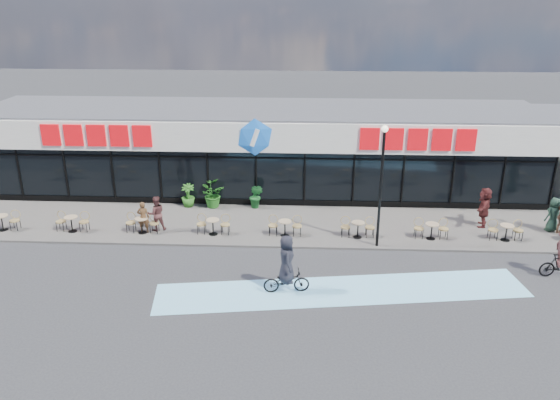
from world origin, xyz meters
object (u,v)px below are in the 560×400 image
at_px(lamp_post, 381,177).
at_px(patron_right, 156,213).
at_px(pedestrian_a, 484,207).
at_px(pedestrian_c, 553,215).
at_px(potted_plant_left, 188,195).
at_px(potted_plant_mid, 211,195).
at_px(bistro_set_0, 3,220).
at_px(potted_plant_right, 256,196).
at_px(patron_left, 143,217).
at_px(cyclist_a, 286,270).

height_order(lamp_post, patron_right, lamp_post).
relative_size(patron_right, pedestrian_a, 0.87).
height_order(patron_right, pedestrian_c, patron_right).
relative_size(potted_plant_left, potted_plant_mid, 0.88).
xyz_separation_m(lamp_post, pedestrian_c, (8.31, 2.01, -2.37)).
distance_m(lamp_post, patron_right, 10.42).
distance_m(potted_plant_left, pedestrian_a, 14.63).
bearing_deg(potted_plant_mid, bistro_set_0, -160.34).
bearing_deg(pedestrian_a, potted_plant_right, -79.04).
bearing_deg(patron_left, potted_plant_left, -117.01).
relative_size(bistro_set_0, patron_right, 0.92).
relative_size(patron_left, pedestrian_a, 0.78).
distance_m(pedestrian_a, cyclist_a, 11.14).
distance_m(pedestrian_c, cyclist_a, 13.53).
xyz_separation_m(bistro_set_0, pedestrian_c, (25.61, 1.09, 0.36)).
bearing_deg(potted_plant_left, pedestrian_c, -7.33).
height_order(potted_plant_left, patron_right, patron_right).
distance_m(lamp_post, bistro_set_0, 17.54).
bearing_deg(bistro_set_0, potted_plant_right, 15.85).
xyz_separation_m(patron_right, pedestrian_a, (15.34, 1.26, 0.12)).
bearing_deg(cyclist_a, potted_plant_mid, 117.04).
bearing_deg(lamp_post, cyclist_a, -133.93).
distance_m(bistro_set_0, potted_plant_left, 8.72).
relative_size(potted_plant_left, pedestrian_c, 0.74).
xyz_separation_m(lamp_post, patron_right, (-10.08, 1.19, -2.35)).
height_order(patron_left, pedestrian_c, pedestrian_c).
relative_size(potted_plant_left, patron_right, 0.72).
distance_m(lamp_post, pedestrian_c, 8.87).
distance_m(potted_plant_left, potted_plant_mid, 1.23).
height_order(bistro_set_0, patron_left, patron_left).
relative_size(bistro_set_0, potted_plant_mid, 1.13).
height_order(bistro_set_0, potted_plant_mid, potted_plant_mid).
relative_size(pedestrian_c, cyclist_a, 0.71).
distance_m(bistro_set_0, patron_right, 7.24).
height_order(bistro_set_0, pedestrian_c, pedestrian_c).
bearing_deg(patron_right, cyclist_a, 116.67).
xyz_separation_m(potted_plant_mid, pedestrian_a, (13.29, -1.78, 0.28)).
bearing_deg(pedestrian_c, patron_right, -23.78).
xyz_separation_m(potted_plant_right, patron_right, (-4.38, -3.02, 0.19)).
bearing_deg(bistro_set_0, cyclist_a, -19.99).
bearing_deg(potted_plant_left, patron_left, -112.30).
bearing_deg(potted_plant_left, cyclist_a, -56.70).
bearing_deg(pedestrian_a, patron_left, -64.43).
bearing_deg(patron_right, pedestrian_a, 160.98).
xyz_separation_m(potted_plant_right, cyclist_a, (1.87, -8.19, 0.18)).
distance_m(potted_plant_right, pedestrian_c, 14.18).
height_order(potted_plant_right, patron_left, patron_left).
height_order(potted_plant_right, pedestrian_c, pedestrian_c).
bearing_deg(potted_plant_left, potted_plant_mid, -1.53).
xyz_separation_m(lamp_post, cyclist_a, (-3.83, -3.98, -2.36)).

